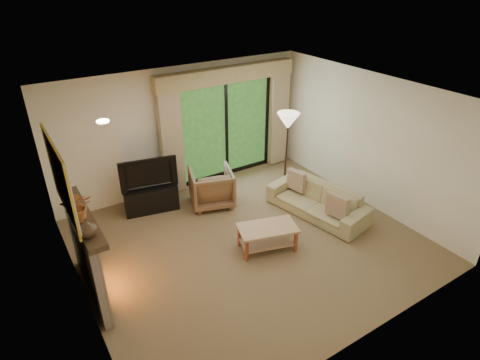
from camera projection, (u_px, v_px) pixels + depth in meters
floor at (249, 242)px, 7.05m from camera, size 5.50×5.50×0.00m
ceiling at (251, 97)px, 5.82m from camera, size 5.50×5.50×0.00m
wall_back at (183, 129)px, 8.29m from camera, size 5.00×0.00×5.00m
wall_front at (371, 263)px, 4.57m from camera, size 5.00×0.00×5.00m
wall_left at (72, 230)px, 5.13m from camera, size 0.00×5.00×5.00m
wall_right at (368, 141)px, 7.73m from camera, size 0.00×5.00×5.00m
fireplace at (86, 256)px, 5.63m from camera, size 0.24×1.70×1.37m
mirror at (61, 179)px, 4.99m from camera, size 0.07×1.45×1.02m
sliding_door at (226, 129)px, 8.82m from camera, size 2.26×0.10×2.16m
curtain_left at (171, 139)px, 8.05m from camera, size 0.45×0.18×2.35m
curtain_right at (278, 116)px, 9.33m from camera, size 0.45×0.18×2.35m
cornice at (227, 75)px, 8.17m from camera, size 3.20×0.24×0.32m
media_console at (151, 197)px, 7.89m from camera, size 1.10×0.66×0.51m
tv at (148, 172)px, 7.62m from camera, size 1.09×0.36×0.62m
armchair at (211, 187)px, 8.00m from camera, size 1.03×1.04×0.76m
sofa at (317, 201)px, 7.71m from camera, size 1.14×2.09×0.58m
pillow_near at (337, 206)px, 7.15m from camera, size 0.19×0.44×0.42m
pillow_far at (296, 180)px, 8.00m from camera, size 0.18×0.42×0.41m
coffee_table at (267, 238)px, 6.79m from camera, size 1.08×0.79×0.44m
floor_lamp at (286, 152)px, 8.34m from camera, size 0.52×0.52×1.71m
vase at (87, 228)px, 4.85m from camera, size 0.26×0.26×0.24m
branches at (77, 206)px, 5.12m from camera, size 0.44×0.40×0.42m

